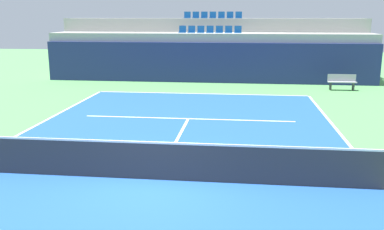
{
  "coord_description": "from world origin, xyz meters",
  "views": [
    {
      "loc": [
        2.03,
        -9.66,
        3.94
      ],
      "look_at": [
        0.66,
        2.0,
        1.2
      ],
      "focal_mm": 39.68,
      "sensor_mm": 36.0,
      "label": 1
    }
  ],
  "objects": [
    {
      "name": "stands_tier_upper",
      "position": [
        0.0,
        19.63,
        1.9
      ],
      "size": [
        20.0,
        2.4,
        3.81
      ],
      "primitive_type": "cube",
      "color": "#9E9E99",
      "rests_on": "ground_plane"
    },
    {
      "name": "baseline_far",
      "position": [
        0.0,
        11.95,
        0.01
      ],
      "size": [
        11.0,
        0.1,
        0.0
      ],
      "primitive_type": "cube",
      "color": "white",
      "rests_on": "court_surface"
    },
    {
      "name": "back_wall",
      "position": [
        0.0,
        15.88,
        1.2
      ],
      "size": [
        20.0,
        0.3,
        2.4
      ],
      "primitive_type": "cube",
      "color": "navy",
      "rests_on": "ground_plane"
    },
    {
      "name": "stands_tier_lower",
      "position": [
        0.0,
        17.23,
        1.46
      ],
      "size": [
        20.0,
        2.4,
        2.92
      ],
      "primitive_type": "cube",
      "color": "#9E9E99",
      "rests_on": "ground_plane"
    },
    {
      "name": "seating_row_lower",
      "position": [
        0.0,
        17.32,
        3.05
      ],
      "size": [
        3.93,
        0.44,
        0.44
      ],
      "color": "#145193",
      "rests_on": "stands_tier_lower"
    },
    {
      "name": "seating_row_upper",
      "position": [
        0.0,
        19.72,
        3.93
      ],
      "size": [
        3.93,
        0.44,
        0.44
      ],
      "color": "#145193",
      "rests_on": "stands_tier_upper"
    },
    {
      "name": "player_bench",
      "position": [
        7.49,
        14.03,
        0.51
      ],
      "size": [
        1.5,
        0.4,
        0.85
      ],
      "color": "#99999E",
      "rests_on": "ground_plane"
    },
    {
      "name": "ground_plane",
      "position": [
        0.0,
        0.0,
        0.0
      ],
      "size": [
        80.0,
        80.0,
        0.0
      ],
      "primitive_type": "plane",
      "color": "#4C8C4C"
    },
    {
      "name": "service_line_far",
      "position": [
        0.0,
        6.4,
        0.01
      ],
      "size": [
        8.26,
        0.1,
        0.0
      ],
      "primitive_type": "cube",
      "color": "white",
      "rests_on": "court_surface"
    },
    {
      "name": "court_surface",
      "position": [
        0.0,
        0.0,
        0.01
      ],
      "size": [
        11.0,
        24.0,
        0.01
      ],
      "primitive_type": "cube",
      "color": "#1E4C99",
      "rests_on": "ground_plane"
    },
    {
      "name": "centre_service_line",
      "position": [
        0.0,
        3.2,
        0.01
      ],
      "size": [
        0.1,
        6.4,
        0.0
      ],
      "primitive_type": "cube",
      "color": "white",
      "rests_on": "court_surface"
    },
    {
      "name": "tennis_net",
      "position": [
        0.0,
        0.0,
        0.51
      ],
      "size": [
        11.08,
        0.08,
        1.07
      ],
      "color": "black",
      "rests_on": "court_surface"
    }
  ]
}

